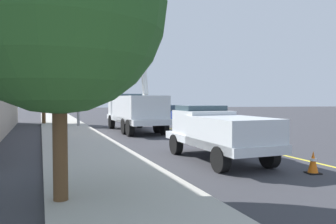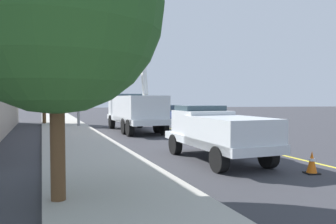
# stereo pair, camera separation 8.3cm
# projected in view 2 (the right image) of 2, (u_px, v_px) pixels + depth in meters

# --- Properties ---
(ground) EXTENTS (120.00, 120.00, 0.00)m
(ground) POSITION_uv_depth(u_px,v_px,m) (175.00, 130.00, 24.83)
(ground) COLOR #38383D
(sidewalk_far_side) EXTENTS (59.55, 15.22, 0.12)m
(sidewalk_far_side) POSITION_uv_depth(u_px,v_px,m) (71.00, 133.00, 22.16)
(sidewalk_far_side) COLOR #B2ADA3
(sidewalk_far_side) RESTS_ON ground
(lane_centre_stripe) EXTENTS (49.07, 9.90, 0.01)m
(lane_centre_stripe) POSITION_uv_depth(u_px,v_px,m) (175.00, 130.00, 24.83)
(lane_centre_stripe) COLOR yellow
(lane_centre_stripe) RESTS_ON ground
(utility_bucket_truck) EXTENTS (8.53, 4.05, 6.79)m
(utility_bucket_truck) POSITION_uv_depth(u_px,v_px,m) (135.00, 109.00, 23.60)
(utility_bucket_truck) COLOR silver
(utility_bucket_truck) RESTS_ON ground
(service_pickup_truck) EXTENTS (5.90, 3.15, 2.06)m
(service_pickup_truck) POSITION_uv_depth(u_px,v_px,m) (217.00, 131.00, 12.53)
(service_pickup_truck) COLOR silver
(service_pickup_truck) RESTS_ON ground
(passing_minivan) EXTENTS (5.08, 2.80, 1.69)m
(passing_minivan) POSITION_uv_depth(u_px,v_px,m) (172.00, 112.00, 33.14)
(passing_minivan) COLOR navy
(passing_minivan) RESTS_ON ground
(traffic_cone_leading) EXTENTS (0.40, 0.40, 0.71)m
(traffic_cone_leading) POSITION_uv_depth(u_px,v_px,m) (312.00, 163.00, 10.37)
(traffic_cone_leading) COLOR black
(traffic_cone_leading) RESTS_ON ground
(traffic_cone_mid_front) EXTENTS (0.40, 0.40, 0.81)m
(traffic_cone_mid_front) POSITION_uv_depth(u_px,v_px,m) (144.00, 121.00, 28.48)
(traffic_cone_mid_front) COLOR black
(traffic_cone_mid_front) RESTS_ON ground
(traffic_signal_mast) EXTENTS (6.05, 1.44, 8.22)m
(traffic_signal_mast) POSITION_uv_depth(u_px,v_px,m) (81.00, 52.00, 24.77)
(traffic_signal_mast) COLOR gray
(traffic_signal_mast) RESTS_ON ground
(street_tree_left) EXTENTS (4.73, 4.73, 6.74)m
(street_tree_left) POSITION_uv_depth(u_px,v_px,m) (56.00, 5.00, 7.15)
(street_tree_left) COLOR brown
(street_tree_left) RESTS_ON ground
(street_tree_right) EXTENTS (3.24, 3.24, 5.37)m
(street_tree_right) POSITION_uv_depth(u_px,v_px,m) (44.00, 83.00, 29.48)
(street_tree_right) COLOR brown
(street_tree_right) RESTS_ON ground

